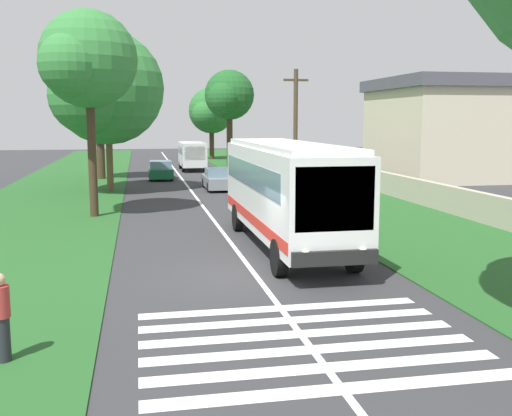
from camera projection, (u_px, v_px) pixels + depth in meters
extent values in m
plane|color=#333335|center=(256.00, 276.00, 17.53)|extent=(160.00, 160.00, 0.00)
cube|color=#235623|center=(42.00, 209.00, 30.53)|extent=(120.00, 8.00, 0.04)
cube|color=#235623|center=(348.00, 201.00, 33.66)|extent=(120.00, 8.00, 0.04)
cube|color=silver|center=(202.00, 205.00, 32.10)|extent=(110.00, 0.16, 0.01)
cube|color=white|center=(285.00, 189.00, 21.28)|extent=(11.00, 2.50, 2.90)
cube|color=slate|center=(284.00, 174.00, 21.49)|extent=(9.68, 2.54, 0.85)
cube|color=slate|center=(335.00, 199.00, 15.92)|extent=(0.08, 2.20, 1.74)
cube|color=red|center=(285.00, 217.00, 21.42)|extent=(10.78, 2.53, 0.36)
cube|color=white|center=(286.00, 145.00, 21.05)|extent=(10.56, 2.30, 0.18)
cube|color=black|center=(335.00, 258.00, 16.04)|extent=(0.16, 2.40, 0.40)
sphere|color=#F2EDCC|center=(306.00, 254.00, 15.92)|extent=(0.24, 0.24, 0.24)
sphere|color=#F2EDCC|center=(363.00, 252.00, 16.23)|extent=(0.24, 0.24, 0.24)
cylinder|color=black|center=(279.00, 258.00, 17.50)|extent=(1.10, 0.32, 1.10)
cylinder|color=black|center=(238.00, 218.00, 24.68)|extent=(1.10, 0.32, 1.10)
cylinder|color=black|center=(354.00, 254.00, 17.93)|extent=(1.10, 0.32, 1.10)
cylinder|color=black|center=(292.00, 216.00, 25.12)|extent=(1.10, 0.32, 1.10)
cube|color=silver|center=(342.00, 389.00, 10.19)|extent=(0.45, 6.80, 0.01)
cube|color=silver|center=(326.00, 368.00, 11.07)|extent=(0.45, 6.80, 0.01)
cube|color=silver|center=(312.00, 350.00, 11.94)|extent=(0.45, 6.80, 0.01)
cube|color=silver|center=(300.00, 334.00, 12.81)|extent=(0.45, 6.80, 0.01)
cube|color=silver|center=(290.00, 320.00, 13.69)|extent=(0.45, 6.80, 0.01)
cube|color=silver|center=(281.00, 308.00, 14.56)|extent=(0.45, 6.80, 0.01)
cube|color=gray|center=(218.00, 182.00, 39.38)|extent=(4.30, 1.75, 0.70)
cube|color=slate|center=(218.00, 172.00, 39.19)|extent=(2.00, 1.61, 0.55)
cylinder|color=black|center=(209.00, 187.00, 37.95)|extent=(0.64, 0.22, 0.64)
cylinder|color=black|center=(204.00, 183.00, 40.57)|extent=(0.64, 0.22, 0.64)
cylinder|color=black|center=(233.00, 187.00, 38.25)|extent=(0.64, 0.22, 0.64)
cylinder|color=black|center=(227.00, 182.00, 40.87)|extent=(0.64, 0.22, 0.64)
cube|color=#145933|center=(161.00, 172.00, 46.23)|extent=(4.30, 1.75, 0.70)
cube|color=slate|center=(160.00, 164.00, 46.04)|extent=(2.00, 1.61, 0.55)
cylinder|color=black|center=(151.00, 177.00, 44.80)|extent=(0.64, 0.22, 0.64)
cylinder|color=black|center=(150.00, 174.00, 47.42)|extent=(0.64, 0.22, 0.64)
cylinder|color=black|center=(172.00, 176.00, 45.10)|extent=(0.64, 0.22, 0.64)
cylinder|color=black|center=(170.00, 173.00, 47.72)|extent=(0.64, 0.22, 0.64)
cube|color=silver|center=(192.00, 154.00, 54.35)|extent=(6.00, 2.10, 2.10)
cube|color=slate|center=(192.00, 150.00, 54.48)|extent=(5.04, 2.13, 0.70)
cube|color=slate|center=(195.00, 153.00, 51.43)|extent=(0.06, 1.76, 1.18)
cylinder|color=black|center=(183.00, 168.00, 52.48)|extent=(0.76, 0.24, 0.76)
cylinder|color=black|center=(180.00, 165.00, 56.17)|extent=(0.76, 0.24, 0.76)
cylinder|color=black|center=(205.00, 168.00, 52.84)|extent=(0.76, 0.24, 0.76)
cylinder|color=black|center=(201.00, 164.00, 56.53)|extent=(0.76, 0.24, 0.76)
cylinder|color=#3D2D1E|center=(92.00, 152.00, 27.84)|extent=(0.40, 0.40, 6.00)
sphere|color=#337A38|center=(88.00, 59.00, 27.22)|extent=(4.43, 4.43, 4.43)
sphere|color=#337A38|center=(91.00, 69.00, 28.56)|extent=(3.27, 3.27, 3.27)
sphere|color=#337A38|center=(71.00, 64.00, 26.07)|extent=(2.83, 2.83, 2.83)
cylinder|color=brown|center=(110.00, 156.00, 37.62)|extent=(0.41, 0.41, 4.52)
sphere|color=#337A38|center=(107.00, 88.00, 37.01)|extent=(6.97, 6.97, 6.97)
sphere|color=#337A38|center=(109.00, 98.00, 39.12)|extent=(4.94, 4.94, 4.94)
sphere|color=#337A38|center=(88.00, 95.00, 35.20)|extent=(4.60, 4.60, 4.60)
cylinder|color=#3D2D1E|center=(100.00, 141.00, 45.93)|extent=(0.60, 0.60, 5.84)
sphere|color=#337A38|center=(98.00, 84.00, 45.31)|extent=(4.85, 4.85, 4.85)
sphere|color=#337A38|center=(100.00, 90.00, 46.77)|extent=(2.87, 2.87, 2.87)
sphere|color=#337A38|center=(87.00, 88.00, 44.04)|extent=(2.88, 2.88, 2.88)
cylinder|color=#3D2D1E|center=(230.00, 138.00, 57.91)|extent=(0.58, 0.58, 5.56)
sphere|color=#1E5623|center=(229.00, 95.00, 57.32)|extent=(4.74, 4.74, 4.74)
sphere|color=#1E5623|center=(227.00, 99.00, 58.75)|extent=(3.28, 3.28, 3.28)
sphere|color=#1E5623|center=(224.00, 98.00, 56.08)|extent=(3.16, 3.16, 3.16)
cylinder|color=#3D2D1E|center=(212.00, 141.00, 69.30)|extent=(0.54, 0.54, 4.12)
sphere|color=#286B2D|center=(211.00, 111.00, 68.79)|extent=(5.22, 5.22, 5.22)
sphere|color=#286B2D|center=(210.00, 114.00, 70.36)|extent=(3.11, 3.11, 3.11)
sphere|color=#286B2D|center=(206.00, 114.00, 67.43)|extent=(3.15, 3.15, 3.15)
cylinder|color=#473828|center=(295.00, 135.00, 33.70)|extent=(0.24, 0.24, 7.28)
cube|color=#3D3326|center=(296.00, 80.00, 33.26)|extent=(0.12, 1.40, 0.12)
cube|color=#B2A893|center=(372.00, 179.00, 39.06)|extent=(70.00, 0.40, 1.31)
cube|color=beige|center=(434.00, 135.00, 46.39)|extent=(10.77, 7.48, 6.81)
cube|color=#4C4C56|center=(436.00, 84.00, 45.83)|extent=(11.37, 8.08, 0.89)
cylinder|color=#26262D|center=(3.00, 339.00, 11.22)|extent=(0.28, 0.28, 0.85)
cylinder|color=#B23333|center=(0.00, 302.00, 11.12)|extent=(0.34, 0.34, 0.60)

